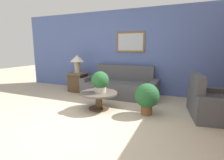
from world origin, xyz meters
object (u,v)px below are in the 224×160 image
at_px(armchair, 213,104).
at_px(potted_plant_on_table, 100,81).
at_px(potted_plant_floor, 147,97).
at_px(couch_main, 120,87).
at_px(coffee_table, 99,97).
at_px(table_lamp, 77,61).
at_px(side_table, 78,82).

height_order(armchair, potted_plant_on_table, potted_plant_on_table).
bearing_deg(armchair, potted_plant_floor, 97.72).
bearing_deg(couch_main, coffee_table, -92.33).
bearing_deg(table_lamp, couch_main, 1.05).
relative_size(side_table, potted_plant_floor, 0.90).
relative_size(armchair, side_table, 2.05).
height_order(couch_main, potted_plant_floor, couch_main).
relative_size(couch_main, coffee_table, 2.54).
bearing_deg(coffee_table, potted_plant_on_table, 43.38).
bearing_deg(armchair, table_lamp, 69.62).
relative_size(armchair, potted_plant_floor, 1.84).
xyz_separation_m(armchair, side_table, (-3.83, 0.78, 0.04)).
relative_size(couch_main, side_table, 3.59).
height_order(potted_plant_on_table, potted_plant_floor, potted_plant_on_table).
xyz_separation_m(couch_main, armchair, (2.34, -0.81, -0.00)).
bearing_deg(side_table, armchair, -11.56).
height_order(coffee_table, potted_plant_on_table, potted_plant_on_table).
height_order(armchair, side_table, armchair).
xyz_separation_m(coffee_table, potted_plant_on_table, (0.03, 0.03, 0.37)).
height_order(table_lamp, potted_plant_floor, table_lamp).
xyz_separation_m(coffee_table, potted_plant_floor, (1.10, 0.11, 0.10)).
xyz_separation_m(couch_main, table_lamp, (-1.49, -0.03, 0.74)).
bearing_deg(coffee_table, armchair, 11.68).
relative_size(armchair, table_lamp, 2.16).
distance_m(coffee_table, potted_plant_floor, 1.11).
bearing_deg(armchair, coffee_table, 92.85).
height_order(coffee_table, potted_plant_floor, potted_plant_floor).
distance_m(couch_main, coffee_table, 1.31).
height_order(side_table, potted_plant_on_table, potted_plant_on_table).
xyz_separation_m(armchair, table_lamp, (-3.83, 0.78, 0.74)).
bearing_deg(coffee_table, potted_plant_floor, 5.76).
bearing_deg(coffee_table, couch_main, 87.67).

